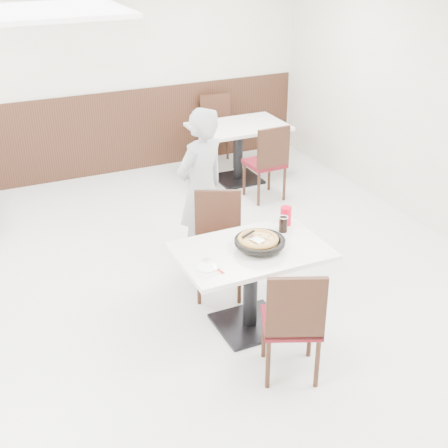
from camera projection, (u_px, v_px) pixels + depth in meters
name	position (u px, v px, depth m)	size (l,w,h in m)	color
floor	(193.00, 307.00, 5.58)	(7.00, 7.00, 0.00)	#B6B6B1
wall_back	(84.00, 71.00, 7.80)	(6.00, 0.04, 2.80)	beige
wainscot_back	(91.00, 136.00, 8.16)	(5.90, 0.03, 1.10)	black
main_table	(250.00, 289.00, 5.16)	(1.20, 0.80, 0.75)	silver
chair_near	(291.00, 320.00, 4.59)	(0.42, 0.42, 0.95)	black
chair_far	(218.00, 247.00, 5.59)	(0.42, 0.42, 0.95)	black
trivet	(258.00, 246.00, 5.00)	(0.12, 0.12, 0.04)	black
pizza_pan	(260.00, 245.00, 4.97)	(0.35, 0.35, 0.01)	black
pizza	(258.00, 241.00, 4.98)	(0.31, 0.31, 0.02)	gold
pizza_server	(258.00, 240.00, 4.93)	(0.08, 0.10, 0.00)	silver
napkin	(208.00, 272.00, 4.67)	(0.15, 0.15, 0.00)	silver
side_plate	(208.00, 267.00, 4.71)	(0.16, 0.16, 0.01)	white
fork	(213.00, 265.00, 4.73)	(0.01, 0.15, 0.00)	silver
cola_glass	(283.00, 225.00, 5.24)	(0.07, 0.07, 0.13)	black
red_cup	(286.00, 216.00, 5.35)	(0.10, 0.10, 0.16)	red
diner_person	(201.00, 189.00, 5.95)	(0.58, 0.38, 1.60)	#B2B2B7
bg_table_right	(238.00, 153.00, 8.09)	(1.20, 0.80, 0.75)	silver
bg_chair_right_near	(265.00, 161.00, 7.53)	(0.42, 0.42, 0.95)	black
bg_chair_right_far	(218.00, 132.00, 8.56)	(0.42, 0.42, 0.95)	black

